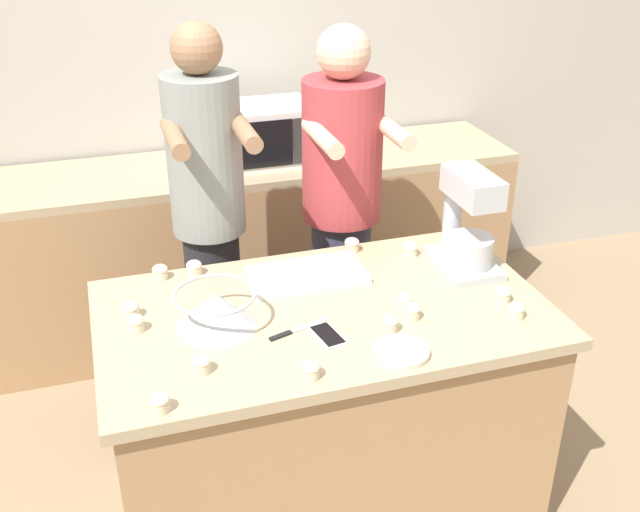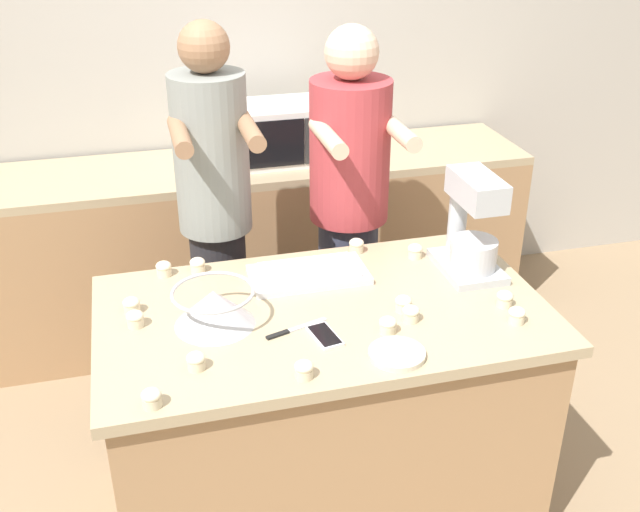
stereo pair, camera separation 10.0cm
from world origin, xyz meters
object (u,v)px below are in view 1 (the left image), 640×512
(cell_phone, at_px, (328,336))
(cupcake_2, at_px, (503,294))
(cupcake_7, at_px, (311,370))
(cupcake_13, at_px, (404,302))
(person_left, at_px, (210,229))
(cupcake_0, at_px, (160,272))
(cupcake_3, at_px, (136,323))
(small_plate, at_px, (401,352))
(knife, at_px, (295,330))
(cupcake_9, at_px, (352,245))
(mixing_bowl, at_px, (215,308))
(cupcake_1, at_px, (412,311))
(cupcake_6, at_px, (131,310))
(cupcake_4, at_px, (390,323))
(cupcake_8, at_px, (194,268))
(stand_mixer, at_px, (467,227))
(cupcake_5, at_px, (410,249))
(baking_tray, at_px, (306,274))
(cupcake_10, at_px, (516,310))
(cupcake_11, at_px, (159,403))
(cupcake_12, at_px, (201,364))
(microwave_oven, at_px, (259,134))

(cell_phone, xyz_separation_m, cupcake_2, (0.64, 0.03, 0.02))
(cupcake_7, distance_m, cupcake_13, 0.49)
(person_left, height_order, cupcake_7, person_left)
(cupcake_0, distance_m, cupcake_3, 0.34)
(small_plate, bearing_deg, cupcake_0, 132.62)
(knife, height_order, cupcake_9, cupcake_9)
(mixing_bowl, distance_m, cupcake_3, 0.26)
(knife, xyz_separation_m, cupcake_1, (0.39, -0.04, 0.03))
(cupcake_2, bearing_deg, cupcake_6, 167.13)
(cupcake_7, xyz_separation_m, cupcake_13, (0.41, 0.28, 0.00))
(cupcake_1, bearing_deg, cupcake_7, -152.91)
(small_plate, bearing_deg, cupcake_4, 82.81)
(cupcake_8, bearing_deg, cupcake_6, -136.86)
(cupcake_2, height_order, cupcake_4, same)
(person_left, height_order, cupcake_9, person_left)
(stand_mixer, bearing_deg, cupcake_0, 167.16)
(person_left, distance_m, cupcake_5, 0.80)
(cupcake_0, xyz_separation_m, cupcake_9, (0.73, 0.00, 0.00))
(cupcake_0, bearing_deg, cell_phone, -49.78)
(baking_tray, relative_size, cupcake_6, 7.45)
(cupcake_10, xyz_separation_m, cupcake_11, (-1.18, -0.13, 0.00))
(cell_phone, distance_m, cupcake_4, 0.20)
(cupcake_2, height_order, cupcake_12, same)
(cupcake_4, distance_m, cupcake_6, 0.85)
(cupcake_11, relative_size, cupcake_12, 1.00)
(stand_mixer, relative_size, cupcake_13, 6.65)
(baking_tray, height_order, cupcake_9, cupcake_9)
(microwave_oven, relative_size, cupcake_0, 8.87)
(cupcake_11, xyz_separation_m, cupcake_12, (0.14, 0.14, 0.00))
(small_plate, xyz_separation_m, cupcake_4, (0.02, 0.13, 0.02))
(microwave_oven, xyz_separation_m, cell_phone, (-0.15, -1.56, -0.17))
(cupcake_1, bearing_deg, cupcake_10, -16.49)
(cupcake_1, bearing_deg, cupcake_2, 1.32)
(cupcake_8, xyz_separation_m, cupcake_11, (-0.21, -0.75, 0.00))
(cupcake_13, bearing_deg, cupcake_7, -146.04)
(small_plate, relative_size, cupcake_13, 3.08)
(cell_phone, xyz_separation_m, cupcake_6, (-0.58, 0.31, 0.02))
(cupcake_12, bearing_deg, cupcake_7, -22.34)
(cupcake_5, bearing_deg, cupcake_2, -68.42)
(cupcake_1, height_order, cupcake_10, same)
(mixing_bowl, bearing_deg, cupcake_3, 168.62)
(cupcake_9, bearing_deg, cupcake_10, -60.30)
(cupcake_4, bearing_deg, cupcake_6, 156.96)
(cell_phone, distance_m, cupcake_1, 0.30)
(cupcake_6, bearing_deg, cupcake_12, -65.40)
(mixing_bowl, height_order, cupcake_13, mixing_bowl)
(microwave_oven, xyz_separation_m, cupcake_6, (-0.73, -1.25, -0.14))
(cupcake_2, bearing_deg, cupcake_13, 170.42)
(person_left, height_order, cupcake_10, person_left)
(stand_mixer, distance_m, cupcake_5, 0.25)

